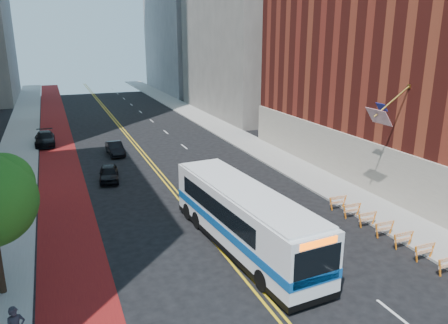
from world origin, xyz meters
TOP-DOWN VIEW (x-y plane):
  - ground at (0.00, 0.00)m, footprint 160.00×160.00m
  - sidewalk_left at (-12.00, 30.00)m, footprint 4.00×140.00m
  - sidewalk_right at (12.00, 30.00)m, footprint 4.00×140.00m
  - bus_lane_paint at (-8.10, 30.00)m, footprint 3.60×140.00m
  - center_line_inner at (-0.18, 30.00)m, footprint 0.14×140.00m
  - center_line_outer at (0.18, 30.00)m, footprint 0.14×140.00m
  - lane_dashes at (4.80, 38.00)m, footprint 0.14×98.20m
  - construction_barriers at (9.60, 3.42)m, footprint 1.42×10.91m
  - transit_bus at (1.14, 6.21)m, footprint 3.95×13.33m
  - car_a at (-4.39, 21.19)m, footprint 2.05×4.01m
  - car_b at (-2.69, 29.39)m, footprint 1.55×4.08m
  - car_c at (-9.30, 36.35)m, footprint 2.11×5.11m

SIDE VIEW (x-z plane):
  - ground at x=0.00m, z-range 0.00..0.00m
  - center_line_inner at x=-0.18m, z-range 0.00..0.01m
  - center_line_outer at x=0.18m, z-range 0.00..0.01m
  - bus_lane_paint at x=-8.10m, z-range 0.00..0.01m
  - lane_dashes at x=4.80m, z-range 0.00..0.01m
  - sidewalk_left at x=-12.00m, z-range 0.00..0.15m
  - sidewalk_right at x=12.00m, z-range 0.00..0.15m
  - car_a at x=-4.39m, z-range 0.00..1.31m
  - car_b at x=-2.69m, z-range 0.00..1.33m
  - construction_barriers at x=9.60m, z-range 0.17..1.18m
  - car_c at x=-9.30m, z-range 0.00..1.48m
  - transit_bus at x=1.14m, z-range 0.08..3.69m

